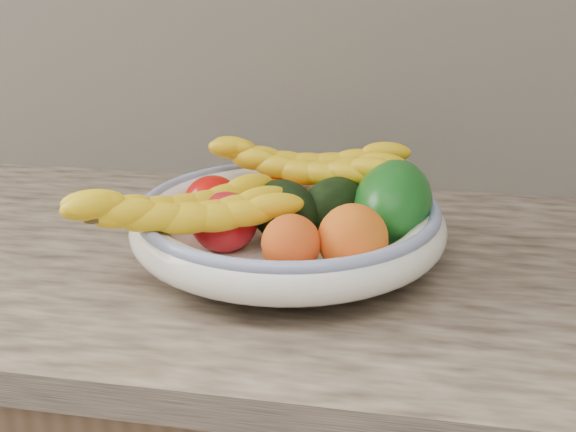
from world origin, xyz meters
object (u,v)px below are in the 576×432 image
at_px(banana_bunch_front, 182,217).
at_px(banana_bunch_back, 304,171).
at_px(fruit_bowl, 288,225).
at_px(green_mango, 393,203).

bearing_deg(banana_bunch_front, banana_bunch_back, 22.67).
distance_m(fruit_bowl, banana_bunch_back, 0.11).
relative_size(green_mango, banana_bunch_front, 0.52).
distance_m(banana_bunch_back, banana_bunch_front, 0.21).
xyz_separation_m(fruit_bowl, green_mango, (0.13, 0.03, 0.03)).
bearing_deg(banana_bunch_front, fruit_bowl, 2.10).
bearing_deg(green_mango, banana_bunch_front, -155.70).
height_order(banana_bunch_back, banana_bunch_front, banana_bunch_back).
bearing_deg(fruit_bowl, banana_bunch_front, -141.70).
height_order(green_mango, banana_bunch_back, green_mango).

